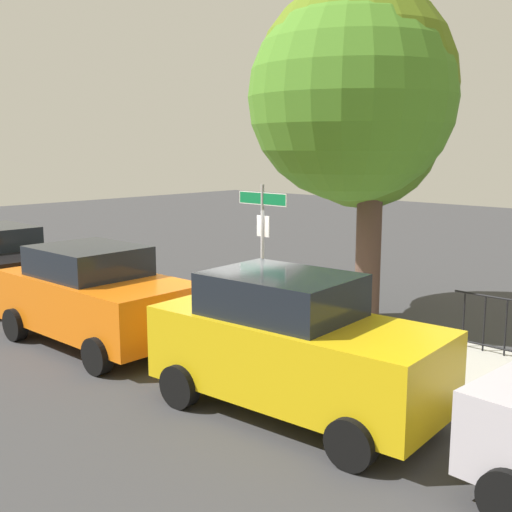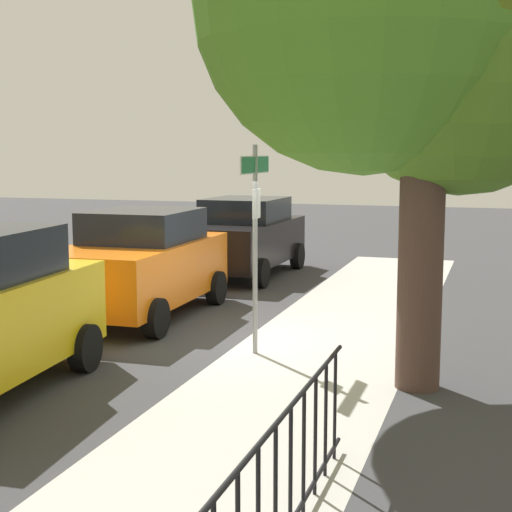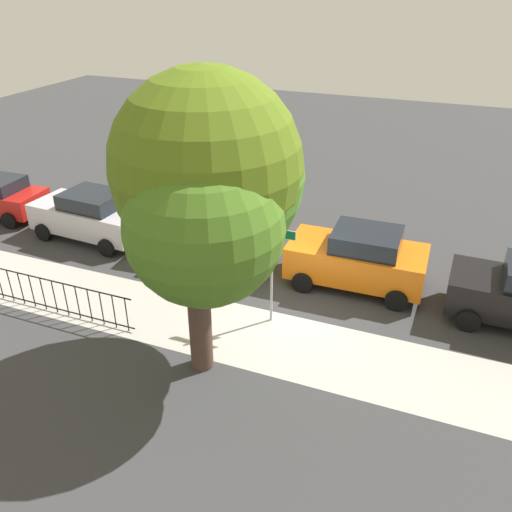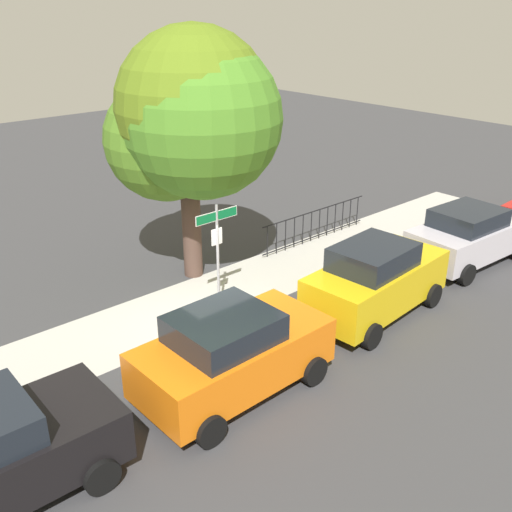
{
  "view_description": "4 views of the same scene",
  "coord_description": "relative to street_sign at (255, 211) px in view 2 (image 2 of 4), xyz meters",
  "views": [
    {
      "loc": [
        9.03,
        -8.79,
        3.75
      ],
      "look_at": [
        -0.18,
        0.98,
        1.42
      ],
      "focal_mm": 44.48,
      "sensor_mm": 36.0,
      "label": 1
    },
    {
      "loc": [
        10.78,
        3.71,
        2.92
      ],
      "look_at": [
        0.22,
        0.31,
        1.38
      ],
      "focal_mm": 53.34,
      "sensor_mm": 36.0,
      "label": 2
    },
    {
      "loc": [
        -3.52,
        11.79,
        8.61
      ],
      "look_at": [
        1.2,
        -0.11,
        1.65
      ],
      "focal_mm": 36.93,
      "sensor_mm": 36.0,
      "label": 3
    },
    {
      "loc": [
        -7.52,
        -10.21,
        7.54
      ],
      "look_at": [
        1.21,
        -0.28,
        1.69
      ],
      "focal_mm": 40.93,
      "sensor_mm": 36.0,
      "label": 4
    }
  ],
  "objects": [
    {
      "name": "ground_plane",
      "position": [
        -0.54,
        -0.4,
        -2.08
      ],
      "size": [
        60.0,
        60.0,
        0.0
      ],
      "primitive_type": "plane",
      "color": "#38383A"
    },
    {
      "name": "sidewalk_strip",
      "position": [
        1.46,
        0.9,
        -2.08
      ],
      "size": [
        24.0,
        2.6,
        0.0
      ],
      "primitive_type": "cube",
      "color": "#B0ADA5",
      "rests_on": "ground_plane"
    },
    {
      "name": "street_sign",
      "position": [
        0.0,
        0.0,
        0.0
      ],
      "size": [
        1.26,
        0.07,
        3.01
      ],
      "color": "#9EA0A5",
      "rests_on": "ground_plane"
    },
    {
      "name": "shade_tree",
      "position": [
        0.78,
        1.99,
        2.59
      ],
      "size": [
        4.23,
        4.89,
        7.05
      ],
      "color": "#4A352C",
      "rests_on": "ground_plane"
    },
    {
      "name": "car_black",
      "position": [
        -6.59,
        -2.43,
        -1.16
      ],
      "size": [
        4.22,
        2.19,
        1.81
      ],
      "rotation": [
        0.0,
        0.0,
        -0.02
      ],
      "color": "black",
      "rests_on": "ground_plane"
    },
    {
      "name": "car_orange",
      "position": [
        -1.79,
        -2.74,
        -1.14
      ],
      "size": [
        4.13,
        2.2,
        1.88
      ],
      "rotation": [
        0.0,
        0.0,
        0.02
      ],
      "color": "orange",
      "rests_on": "ground_plane"
    },
    {
      "name": "iron_fence",
      "position": [
        5.61,
        1.9,
        -1.52
      ],
      "size": [
        4.79,
        0.04,
        1.07
      ],
      "color": "black",
      "rests_on": "ground_plane"
    }
  ]
}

